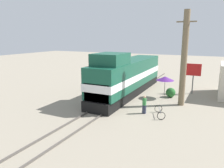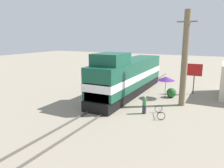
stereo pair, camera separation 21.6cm
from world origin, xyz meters
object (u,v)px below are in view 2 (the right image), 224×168
Objects in this scene: vendor_umbrella at (166,79)px; locomotive at (128,76)px; person_bystander at (144,104)px; utility_pole at (185,59)px; bicycle at (160,112)px; billboard_sign at (195,72)px.

locomotive is at bearing -174.31° from vendor_umbrella.
utility_pole is at bearing 57.49° from person_bystander.
utility_pole reaches higher than person_bystander.
locomotive reaches higher than vendor_umbrella.
utility_pole is 3.75× the size of vendor_umbrella.
person_bystander is (3.77, -5.27, -1.26)m from locomotive.
bicycle is (1.37, -0.00, -0.51)m from person_bystander.
utility_pole is 5.43m from billboard_sign.
vendor_umbrella reaches higher than person_bystander.
bicycle is at bearing -100.12° from billboard_sign.
utility_pole reaches higher than vendor_umbrella.
bicycle is (0.91, -5.70, -1.83)m from vendor_umbrella.
vendor_umbrella reaches higher than bicycle.
utility_pole reaches higher than billboard_sign.
billboard_sign is 9.61m from person_bystander.
vendor_umbrella is 1.22× the size of bicycle.
billboard_sign reaches higher than person_bystander.
vendor_umbrella is 5.86m from person_bystander.
billboard_sign reaches higher than vendor_umbrella.
billboard_sign is 1.80× the size of bicycle.
person_bystander is (-0.46, -5.69, -1.32)m from vendor_umbrella.
utility_pole is at bearing -12.09° from locomotive.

